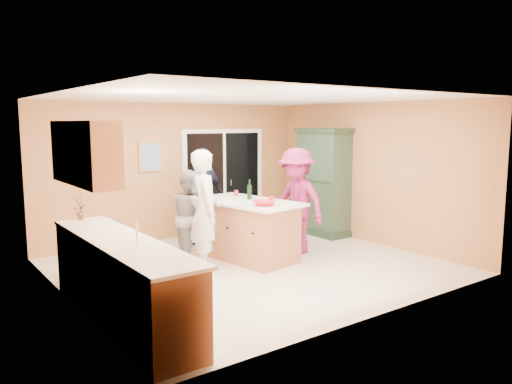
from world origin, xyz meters
TOP-DOWN VIEW (x-y plane):
  - floor at (0.00, 0.00)m, footprint 5.50×5.50m
  - ceiling at (0.00, 0.00)m, footprint 5.50×5.00m
  - wall_back at (0.00, 2.50)m, footprint 5.50×0.10m
  - wall_front at (0.00, -2.50)m, footprint 5.50×0.10m
  - wall_left at (-2.75, 0.00)m, footprint 0.10×5.00m
  - wall_right at (2.75, 0.00)m, footprint 0.10×5.00m
  - left_cabinet_run at (-2.45, -1.05)m, footprint 0.65×3.05m
  - upper_cabinets at (-2.58, -0.20)m, footprint 0.35×1.60m
  - sliding_door at (1.05, 2.46)m, footprint 1.90×0.07m
  - framed_picture at (-0.55, 2.48)m, footprint 0.46×0.04m
  - kitchen_island at (0.20, 0.43)m, footprint 1.27×1.97m
  - green_hutch at (2.49, 1.03)m, footprint 0.61×1.15m
  - woman_white at (-0.71, 0.20)m, footprint 0.65×0.78m
  - woman_grey at (-0.64, 0.78)m, footprint 0.70×0.82m
  - woman_navy at (0.15, 1.72)m, footprint 1.13×0.84m
  - woman_magenta at (1.09, 0.22)m, footprint 0.78×1.23m
  - serving_bowl at (0.14, -0.13)m, footprint 0.41×0.41m
  - tulip_vase at (-2.45, 0.52)m, footprint 0.20×0.15m
  - tumbler_near at (0.35, 0.96)m, footprint 0.07×0.07m
  - tumbler_far at (0.31, -0.09)m, footprint 0.10×0.10m
  - wine_bottle at (0.32, 0.52)m, footprint 0.08×0.08m
  - white_plate at (-0.05, 0.67)m, footprint 0.28×0.28m

SIDE VIEW (x-z plane):
  - floor at x=0.00m, z-range 0.00..0.00m
  - kitchen_island at x=0.20m, z-range -0.03..0.94m
  - left_cabinet_run at x=-2.45m, z-range -0.16..1.08m
  - woman_grey at x=-0.64m, z-range 0.00..1.49m
  - woman_navy at x=0.15m, z-range 0.00..1.78m
  - woman_magenta at x=1.09m, z-range 0.00..1.80m
  - woman_white at x=-0.71m, z-range 0.00..1.84m
  - white_plate at x=-0.05m, z-range 0.97..0.98m
  - serving_bowl at x=0.14m, z-range 0.97..1.05m
  - tumbler_near at x=0.35m, z-range 0.97..1.07m
  - tumbler_far at x=0.31m, z-range 0.97..1.09m
  - green_hutch at x=2.49m, z-range -0.03..2.09m
  - sliding_door at x=1.05m, z-range 0.00..2.10m
  - wine_bottle at x=0.32m, z-range 0.93..1.26m
  - tulip_vase at x=-2.45m, z-range 0.94..1.29m
  - wall_back at x=0.00m, z-range 0.00..2.60m
  - wall_front at x=0.00m, z-range 0.00..2.60m
  - wall_left at x=-2.75m, z-range 0.00..2.60m
  - wall_right at x=2.75m, z-range 0.00..2.60m
  - framed_picture at x=-0.55m, z-range 1.32..1.88m
  - upper_cabinets at x=-2.58m, z-range 1.50..2.25m
  - ceiling at x=0.00m, z-range 2.55..2.65m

